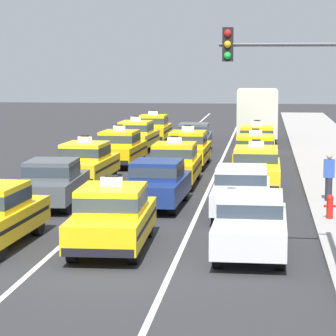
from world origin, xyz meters
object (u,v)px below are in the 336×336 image
taxi_right_fifth (257,141)px  sedan_right_second (241,189)px  sedan_left_second (52,181)px  pedestrian_mid_block (329,177)px  taxi_left_fourth (120,147)px  taxi_left_third (86,162)px  box_truck_right_sixth (257,114)px  taxi_center_nearest (112,216)px  taxi_right_fourth (255,153)px  taxi_left_sixth (153,128)px  sedan_right_nearest (251,222)px  taxi_left_fifth (136,135)px  fire_hydrant (330,205)px  sedan_center_second (157,182)px  traffic_light_pole (300,106)px  taxi_right_third (256,168)px  sedan_center_fifth (194,137)px  taxi_center_fourth (188,148)px

taxi_right_fifth → sedan_right_second: bearing=-91.2°
sedan_left_second → pedestrian_mid_block: bearing=8.6°
taxi_left_fourth → taxi_left_third: bearing=-93.3°
box_truck_right_sixth → pedestrian_mid_block: (2.65, -21.34, -0.81)m
taxi_center_nearest → taxi_right_fourth: (3.48, 15.48, 0.00)m
taxi_left_fourth → pedestrian_mid_block: bearing=-47.3°
taxi_left_fourth → pedestrian_mid_block: taxi_left_fourth is taller
taxi_center_nearest → taxi_right_fourth: 15.87m
taxi_left_sixth → taxi_right_fourth: (6.40, -13.55, 0.00)m
sedan_right_nearest → box_truck_right_sixth: size_ratio=0.62×
sedan_left_second → taxi_left_fifth: 17.58m
fire_hydrant → taxi_left_third: bearing=141.7°
sedan_left_second → sedan_center_second: (3.53, 0.24, 0.00)m
sedan_right_nearest → traffic_light_pole: (1.09, -1.57, 2.97)m
sedan_right_nearest → taxi_right_fourth: size_ratio=0.94×
sedan_center_second → taxi_left_fourth: bearing=106.5°
taxi_center_nearest → sedan_right_second: (3.16, 5.07, -0.03)m
sedan_right_nearest → taxi_right_third: (0.01, 10.52, 0.03)m
taxi_left_third → taxi_center_nearest: bearing=-74.1°
taxi_left_third → sedan_center_fifth: 12.57m
fire_hydrant → box_truck_right_sixth: bearing=95.7°
taxi_center_nearest → taxi_right_third: 10.90m
traffic_light_pole → taxi_right_fourth: bearing=93.9°
taxi_left_sixth → sedan_right_nearest: taxi_left_sixth is taller
sedan_center_fifth → taxi_right_fourth: bearing=-66.8°
taxi_left_fifth → taxi_center_nearest: size_ratio=1.00×
sedan_left_second → sedan_right_nearest: 9.22m
sedan_center_fifth → box_truck_right_sixth: 6.38m
sedan_center_fifth → taxi_left_third: bearing=-105.1°
taxi_left_fifth → taxi_right_third: size_ratio=1.01×
taxi_center_nearest → sedan_center_second: 6.32m
taxi_right_fifth → traffic_light_pole: (1.16, -22.65, 2.94)m
taxi_left_fourth → taxi_left_fifth: (-0.25, 6.50, 0.00)m
taxi_left_third → taxi_right_fifth: 11.66m
taxi_center_nearest → sedan_center_second: taxi_center_nearest is taller
fire_hydrant → taxi_left_fifth: bearing=114.7°
taxi_center_fourth → sedan_right_nearest: (3.22, -17.43, -0.03)m
sedan_left_second → sedan_center_second: same height
taxi_center_nearest → sedan_center_second: bearing=87.0°
sedan_left_second → pedestrian_mid_block: 9.35m
sedan_center_second → box_truck_right_sixth: bearing=82.2°
traffic_light_pole → taxi_center_fourth: bearing=102.8°
taxi_left_third → sedan_left_second: bearing=-89.8°
taxi_left_third → taxi_left_fifth: same height
sedan_left_second → taxi_left_fifth: size_ratio=0.94×
sedan_center_second → sedan_left_second: bearing=-176.1°
sedan_center_second → traffic_light_pole: traffic_light_pole is taller
sedan_right_second → taxi_right_fourth: taxi_right_fourth is taller
sedan_center_fifth → sedan_right_second: bearing=-80.4°
taxi_left_fourth → traffic_light_pole: traffic_light_pole is taller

